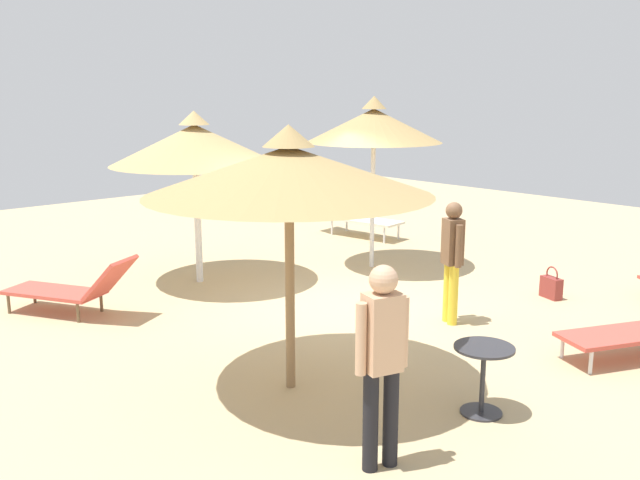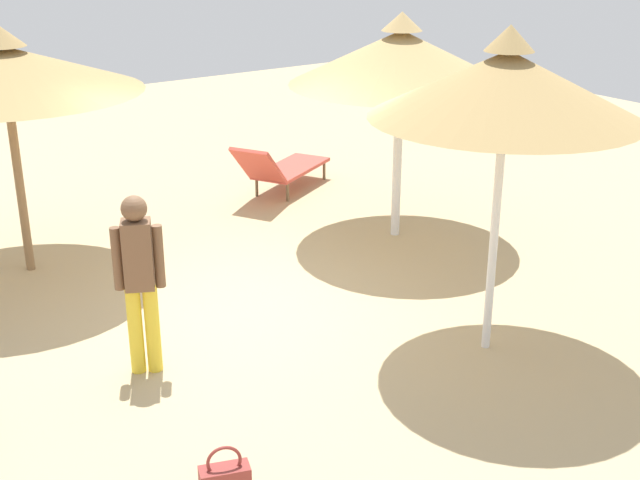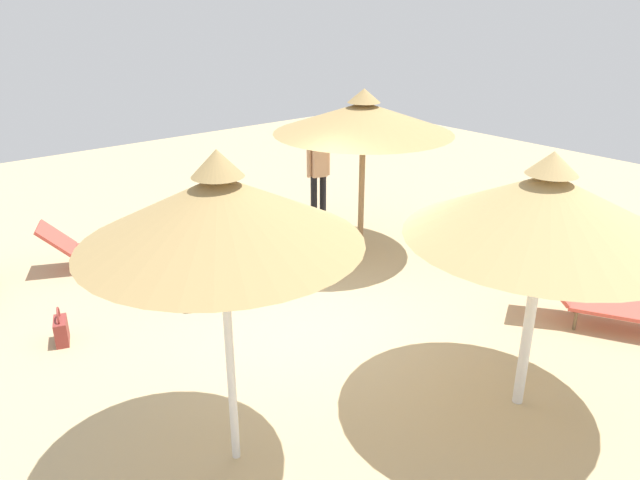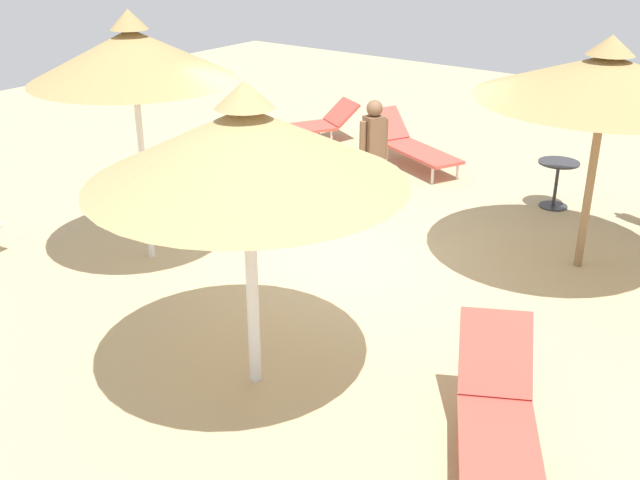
# 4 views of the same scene
# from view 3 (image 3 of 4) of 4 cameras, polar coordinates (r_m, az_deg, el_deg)

# --- Properties ---
(ground) EXTENTS (24.00, 24.00, 0.10)m
(ground) POSITION_cam_3_polar(r_m,az_deg,el_deg) (7.98, -0.53, -9.01)
(ground) COLOR tan
(parasol_umbrella_near_left) EXTENTS (2.35, 2.35, 2.99)m
(parasol_umbrella_near_left) POSITION_cam_3_polar(r_m,az_deg,el_deg) (4.86, -9.51, 2.83)
(parasol_umbrella_near_left) COLOR white
(parasol_umbrella_near_left) RESTS_ON ground
(parasol_umbrella_far_right) EXTENTS (2.92, 2.92, 2.76)m
(parasol_umbrella_far_right) POSITION_cam_3_polar(r_m,az_deg,el_deg) (9.76, 4.17, 11.57)
(parasol_umbrella_far_right) COLOR olive
(parasol_umbrella_far_right) RESTS_ON ground
(parasol_umbrella_back) EXTENTS (2.69, 2.69, 2.77)m
(parasol_umbrella_back) POSITION_cam_3_polar(r_m,az_deg,el_deg) (6.06, 20.80, 3.03)
(parasol_umbrella_back) COLOR white
(parasol_umbrella_back) RESTS_ON ground
(lounge_chair_near_right) EXTENTS (2.10, 1.38, 0.79)m
(lounge_chair_near_right) POSITION_cam_3_polar(r_m,az_deg,el_deg) (10.27, -19.77, -0.41)
(lounge_chair_near_right) COLOR #CC4C3F
(lounge_chair_near_right) RESTS_ON ground
(lounge_chair_front) EXTENTS (1.44, 1.99, 0.88)m
(lounge_chair_front) POSITION_cam_3_polar(r_m,az_deg,el_deg) (8.74, 25.18, -5.05)
(lounge_chair_front) COLOR #CC4C3F
(lounge_chair_front) RESTS_ON ground
(person_standing_far_left) EXTENTS (0.47, 0.29, 1.74)m
(person_standing_far_left) POSITION_cam_3_polar(r_m,az_deg,el_deg) (11.63, -0.15, 6.81)
(person_standing_far_left) COLOR black
(person_standing_far_left) RESTS_ON ground
(person_standing_near_left) EXTENTS (0.31, 0.40, 1.65)m
(person_standing_near_left) POSITION_cam_3_polar(r_m,az_deg,el_deg) (8.36, -10.18, -0.30)
(person_standing_near_left) COLOR yellow
(person_standing_near_left) RESTS_ON ground
(handbag) EXTENTS (0.26, 0.38, 0.50)m
(handbag) POSITION_cam_3_polar(r_m,az_deg,el_deg) (8.31, -23.46, -7.87)
(handbag) COLOR maroon
(handbag) RESTS_ON ground
(side_table_round) EXTENTS (0.58, 0.58, 0.69)m
(side_table_round) POSITION_cam_3_polar(r_m,az_deg,el_deg) (10.96, -6.04, 2.78)
(side_table_round) COLOR #2D2D33
(side_table_round) RESTS_ON ground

